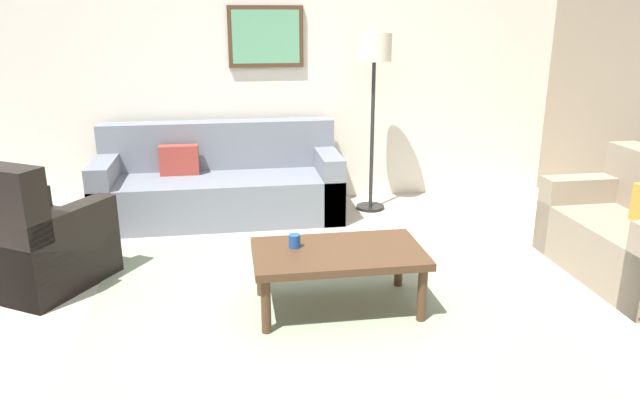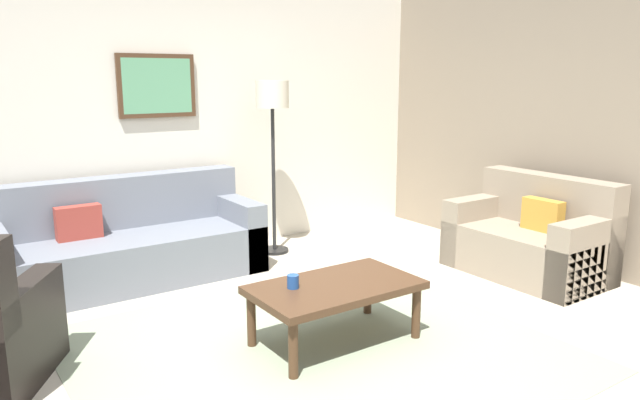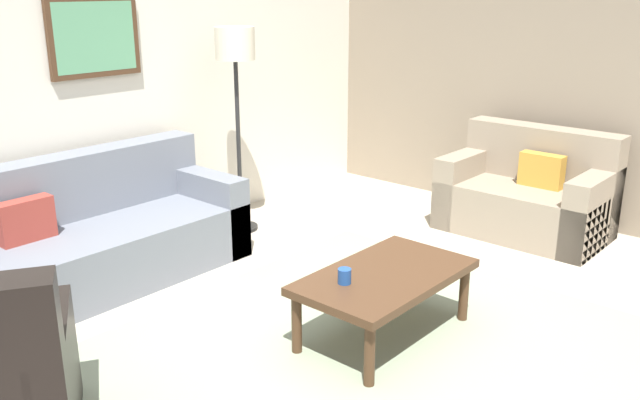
% 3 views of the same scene
% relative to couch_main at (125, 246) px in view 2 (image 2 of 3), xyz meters
% --- Properties ---
extents(ground_plane, '(8.00, 8.00, 0.00)m').
position_rel_couch_main_xyz_m(ground_plane, '(0.58, -2.11, -0.30)').
color(ground_plane, '#B2A893').
extents(rear_partition, '(6.00, 0.12, 2.80)m').
position_rel_couch_main_xyz_m(rear_partition, '(0.58, 0.49, 1.10)').
color(rear_partition, silver).
rests_on(rear_partition, ground_plane).
extents(stone_feature_panel, '(0.12, 5.20, 2.80)m').
position_rel_couch_main_xyz_m(stone_feature_panel, '(3.58, -2.11, 1.10)').
color(stone_feature_panel, gray).
rests_on(stone_feature_panel, ground_plane).
extents(area_rug, '(2.90, 2.69, 0.01)m').
position_rel_couch_main_xyz_m(area_rug, '(0.58, -2.11, -0.29)').
color(area_rug, gray).
rests_on(area_rug, ground_plane).
extents(couch_main, '(2.25, 0.88, 0.88)m').
position_rel_couch_main_xyz_m(couch_main, '(0.00, 0.00, 0.00)').
color(couch_main, slate).
rests_on(couch_main, ground_plane).
extents(couch_loveseat, '(0.80, 1.33, 0.88)m').
position_rel_couch_main_xyz_m(couch_loveseat, '(3.07, -1.92, 0.01)').
color(couch_loveseat, gray).
rests_on(couch_loveseat, ground_plane).
extents(coffee_table, '(1.10, 0.64, 0.41)m').
position_rel_couch_main_xyz_m(coffee_table, '(0.77, -2.07, 0.06)').
color(coffee_table, '#472D1C').
rests_on(coffee_table, ground_plane).
extents(cup, '(0.08, 0.08, 0.09)m').
position_rel_couch_main_xyz_m(cup, '(0.49, -1.99, 0.16)').
color(cup, '#1E478C').
rests_on(cup, coffee_table).
extents(lamp_standing, '(0.32, 0.32, 1.71)m').
position_rel_couch_main_xyz_m(lamp_standing, '(1.48, -0.04, 1.11)').
color(lamp_standing, black).
rests_on(lamp_standing, ground_plane).
extents(framed_artwork, '(0.73, 0.04, 0.58)m').
position_rel_couch_main_xyz_m(framed_artwork, '(0.50, 0.40, 1.36)').
color(framed_artwork, '#472D1C').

